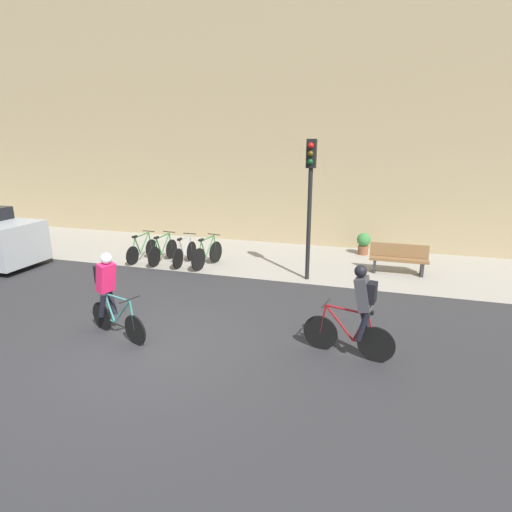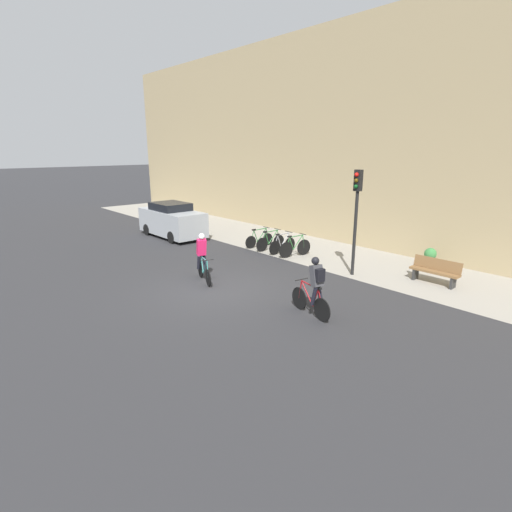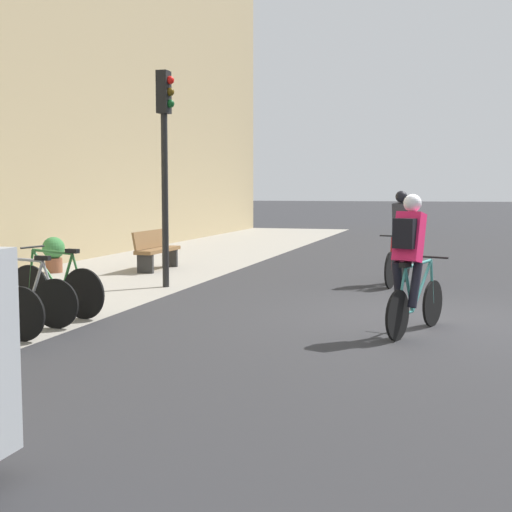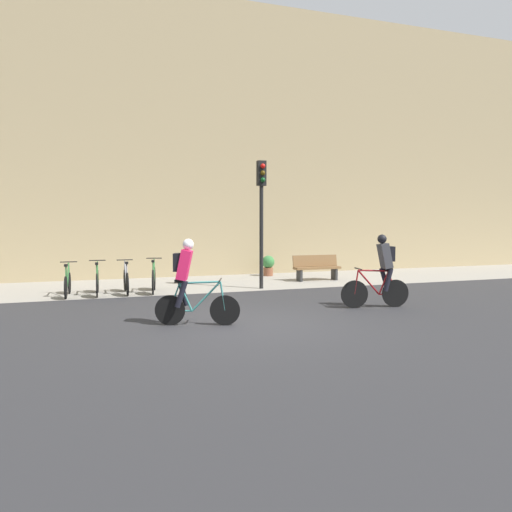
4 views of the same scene
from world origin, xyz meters
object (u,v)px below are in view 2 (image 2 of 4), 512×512
(bench, at_px, (435,271))
(parked_car, at_px, (172,220))
(parked_bike_0, at_px, (259,239))
(parked_bike_2, at_px, (282,245))
(cyclist_grey, at_px, (315,286))
(parked_bike_3, at_px, (295,247))
(cyclist_pink, at_px, (202,255))
(potted_plant, at_px, (430,256))
(parked_bike_1, at_px, (270,242))
(traffic_light_pole, at_px, (357,204))

(bench, bearing_deg, parked_car, -166.97)
(parked_bike_0, xyz_separation_m, parked_bike_2, (1.58, 0.00, 0.01))
(parked_car, bearing_deg, cyclist_grey, -11.43)
(cyclist_grey, bearing_deg, parked_bike_2, 142.03)
(parked_bike_3, distance_m, bench, 5.90)
(parked_car, bearing_deg, parked_bike_3, 15.32)
(cyclist_pink, bearing_deg, parked_car, 157.85)
(cyclist_pink, relative_size, parked_car, 0.41)
(cyclist_grey, bearing_deg, cyclist_pink, -174.15)
(parked_bike_2, bearing_deg, parked_bike_0, -179.95)
(bench, bearing_deg, parked_bike_0, -172.77)
(parked_bike_0, relative_size, potted_plant, 2.12)
(cyclist_pink, bearing_deg, parked_bike_1, 107.98)
(parked_bike_2, bearing_deg, cyclist_grey, -37.97)
(bench, height_order, potted_plant, bench)
(parked_bike_2, distance_m, parked_bike_3, 0.79)
(bench, bearing_deg, cyclist_pink, -134.19)
(parked_bike_1, relative_size, traffic_light_pole, 0.43)
(parked_bike_1, relative_size, parked_bike_3, 1.01)
(parked_bike_2, bearing_deg, potted_plant, 28.21)
(cyclist_pink, relative_size, cyclist_grey, 0.98)
(potted_plant, bearing_deg, parked_bike_2, -151.79)
(parked_bike_2, height_order, parked_bike_3, parked_bike_3)
(cyclist_pink, distance_m, parked_bike_0, 5.50)
(cyclist_grey, height_order, potted_plant, cyclist_grey)
(parked_bike_3, relative_size, traffic_light_pole, 0.43)
(parked_bike_0, height_order, parked_bike_2, parked_bike_2)
(parked_bike_1, xyz_separation_m, parked_bike_2, (0.79, 0.00, -0.00))
(parked_bike_3, distance_m, parked_car, 7.50)
(traffic_light_pole, relative_size, parked_car, 0.91)
(traffic_light_pole, height_order, potted_plant, traffic_light_pole)
(traffic_light_pole, bearing_deg, parked_bike_0, 176.97)
(traffic_light_pole, bearing_deg, bench, 27.72)
(parked_bike_0, relative_size, parked_bike_1, 0.97)
(parked_bike_3, bearing_deg, potted_plant, 32.06)
(parked_bike_3, distance_m, traffic_light_pole, 4.00)
(parked_bike_2, bearing_deg, traffic_light_pole, -4.24)
(cyclist_pink, bearing_deg, potted_plant, 59.18)
(parked_bike_1, height_order, potted_plant, parked_bike_1)
(parked_bike_3, xyz_separation_m, parked_car, (-7.22, -1.98, 0.48))
(cyclist_pink, relative_size, parked_bike_2, 1.08)
(bench, relative_size, potted_plant, 2.17)
(traffic_light_pole, bearing_deg, potted_plant, 65.98)
(parked_bike_1, bearing_deg, parked_bike_2, 0.05)
(parked_bike_2, height_order, bench, parked_bike_2)
(cyclist_pink, xyz_separation_m, parked_car, (-7.24, 2.95, -0.05))
(bench, relative_size, parked_car, 0.39)
(parked_bike_3, bearing_deg, parked_bike_1, -179.94)
(parked_bike_0, bearing_deg, parked_car, -157.82)
(cyclist_grey, height_order, parked_bike_0, cyclist_grey)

